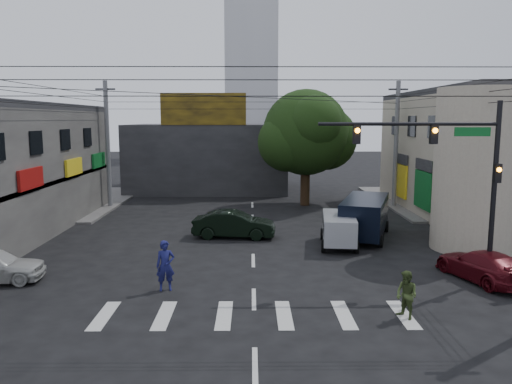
{
  "coord_description": "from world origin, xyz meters",
  "views": [
    {
      "loc": [
        -0.1,
        -20.37,
        6.49
      ],
      "look_at": [
        0.15,
        4.0,
        2.92
      ],
      "focal_mm": 35.0,
      "sensor_mm": 36.0,
      "label": 1
    }
  ],
  "objects_px": {
    "street_tree": "(306,133)",
    "silver_minivan": "(339,231)",
    "utility_pole_far_right": "(396,145)",
    "pedestrian_olive": "(407,295)",
    "traffic_officer": "(165,266)",
    "traffic_gantry": "(453,162)",
    "navy_van": "(365,218)",
    "maroon_sedan": "(482,266)",
    "dark_sedan": "(234,224)",
    "utility_pole_far_left": "(108,145)"
  },
  "relations": [
    {
      "from": "pedestrian_olive",
      "to": "traffic_officer",
      "type": "bearing_deg",
      "value": -139.66
    },
    {
      "from": "utility_pole_far_right",
      "to": "dark_sedan",
      "type": "bearing_deg",
      "value": -140.64
    },
    {
      "from": "utility_pole_far_right",
      "to": "maroon_sedan",
      "type": "bearing_deg",
      "value": -94.21
    },
    {
      "from": "dark_sedan",
      "to": "maroon_sedan",
      "type": "relative_size",
      "value": 0.99
    },
    {
      "from": "silver_minivan",
      "to": "maroon_sedan",
      "type": "bearing_deg",
      "value": -131.81
    },
    {
      "from": "navy_van",
      "to": "dark_sedan",
      "type": "bearing_deg",
      "value": 108.43
    },
    {
      "from": "utility_pole_far_right",
      "to": "pedestrian_olive",
      "type": "bearing_deg",
      "value": -104.86
    },
    {
      "from": "traffic_officer",
      "to": "pedestrian_olive",
      "type": "distance_m",
      "value": 8.8
    },
    {
      "from": "street_tree",
      "to": "silver_minivan",
      "type": "relative_size",
      "value": 2.2
    },
    {
      "from": "utility_pole_far_left",
      "to": "utility_pole_far_right",
      "type": "xyz_separation_m",
      "value": [
        21.0,
        0.0,
        0.0
      ]
    },
    {
      "from": "maroon_sedan",
      "to": "pedestrian_olive",
      "type": "distance_m",
      "value": 5.75
    },
    {
      "from": "utility_pole_far_right",
      "to": "silver_minivan",
      "type": "relative_size",
      "value": 2.33
    },
    {
      "from": "silver_minivan",
      "to": "pedestrian_olive",
      "type": "xyz_separation_m",
      "value": [
        0.57,
        -9.4,
        -0.01
      ]
    },
    {
      "from": "navy_van",
      "to": "utility_pole_far_right",
      "type": "bearing_deg",
      "value": -5.11
    },
    {
      "from": "utility_pole_far_right",
      "to": "pedestrian_olive",
      "type": "height_order",
      "value": "utility_pole_far_right"
    },
    {
      "from": "utility_pole_far_right",
      "to": "maroon_sedan",
      "type": "xyz_separation_m",
      "value": [
        -1.25,
        -16.99,
        -3.97
      ]
    },
    {
      "from": "traffic_gantry",
      "to": "maroon_sedan",
      "type": "distance_m",
      "value": 4.44
    },
    {
      "from": "dark_sedan",
      "to": "pedestrian_olive",
      "type": "height_order",
      "value": "pedestrian_olive"
    },
    {
      "from": "utility_pole_far_left",
      "to": "dark_sedan",
      "type": "distance_m",
      "value": 13.93
    },
    {
      "from": "street_tree",
      "to": "traffic_gantry",
      "type": "bearing_deg",
      "value": -78.01
    },
    {
      "from": "traffic_gantry",
      "to": "navy_van",
      "type": "xyz_separation_m",
      "value": [
        -1.67,
        7.43,
        -3.73
      ]
    },
    {
      "from": "utility_pole_far_right",
      "to": "dark_sedan",
      "type": "height_order",
      "value": "utility_pole_far_right"
    },
    {
      "from": "silver_minivan",
      "to": "traffic_officer",
      "type": "bearing_deg",
      "value": 137.36
    },
    {
      "from": "utility_pole_far_right",
      "to": "pedestrian_olive",
      "type": "distance_m",
      "value": 21.88
    },
    {
      "from": "street_tree",
      "to": "utility_pole_far_right",
      "type": "relative_size",
      "value": 0.95
    },
    {
      "from": "traffic_officer",
      "to": "utility_pole_far_left",
      "type": "bearing_deg",
      "value": 98.49
    },
    {
      "from": "street_tree",
      "to": "traffic_officer",
      "type": "distance_m",
      "value": 20.87
    },
    {
      "from": "street_tree",
      "to": "pedestrian_olive",
      "type": "xyz_separation_m",
      "value": [
        0.97,
        -21.83,
        -4.67
      ]
    },
    {
      "from": "navy_van",
      "to": "traffic_officer",
      "type": "xyz_separation_m",
      "value": [
        -9.51,
        -8.43,
        -0.13
      ]
    },
    {
      "from": "traffic_gantry",
      "to": "navy_van",
      "type": "relative_size",
      "value": 1.22
    },
    {
      "from": "traffic_officer",
      "to": "pedestrian_olive",
      "type": "relative_size",
      "value": 1.21
    },
    {
      "from": "utility_pole_far_right",
      "to": "traffic_gantry",
      "type": "bearing_deg",
      "value": -98.94
    },
    {
      "from": "street_tree",
      "to": "traffic_gantry",
      "type": "height_order",
      "value": "street_tree"
    },
    {
      "from": "street_tree",
      "to": "utility_pole_far_right",
      "type": "height_order",
      "value": "utility_pole_far_right"
    },
    {
      "from": "traffic_officer",
      "to": "pedestrian_olive",
      "type": "bearing_deg",
      "value": -31.88
    },
    {
      "from": "utility_pole_far_right",
      "to": "traffic_officer",
      "type": "relative_size",
      "value": 4.75
    },
    {
      "from": "silver_minivan",
      "to": "traffic_officer",
      "type": "relative_size",
      "value": 2.04
    },
    {
      "from": "traffic_gantry",
      "to": "traffic_officer",
      "type": "height_order",
      "value": "traffic_gantry"
    },
    {
      "from": "pedestrian_olive",
      "to": "street_tree",
      "type": "bearing_deg",
      "value": 151.63
    },
    {
      "from": "traffic_gantry",
      "to": "silver_minivan",
      "type": "bearing_deg",
      "value": 121.51
    },
    {
      "from": "navy_van",
      "to": "pedestrian_olive",
      "type": "distance_m",
      "value": 11.32
    },
    {
      "from": "dark_sedan",
      "to": "traffic_officer",
      "type": "bearing_deg",
      "value": 169.99
    },
    {
      "from": "silver_minivan",
      "to": "navy_van",
      "type": "relative_size",
      "value": 0.67
    },
    {
      "from": "street_tree",
      "to": "utility_pole_far_left",
      "type": "height_order",
      "value": "utility_pole_far_left"
    },
    {
      "from": "traffic_gantry",
      "to": "dark_sedan",
      "type": "height_order",
      "value": "traffic_gantry"
    },
    {
      "from": "street_tree",
      "to": "pedestrian_olive",
      "type": "relative_size",
      "value": 5.44
    },
    {
      "from": "utility_pole_far_right",
      "to": "traffic_officer",
      "type": "height_order",
      "value": "utility_pole_far_right"
    },
    {
      "from": "traffic_gantry",
      "to": "pedestrian_olive",
      "type": "distance_m",
      "value": 6.24
    },
    {
      "from": "dark_sedan",
      "to": "silver_minivan",
      "type": "height_order",
      "value": "silver_minivan"
    },
    {
      "from": "maroon_sedan",
      "to": "dark_sedan",
      "type": "bearing_deg",
      "value": -52.68
    }
  ]
}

